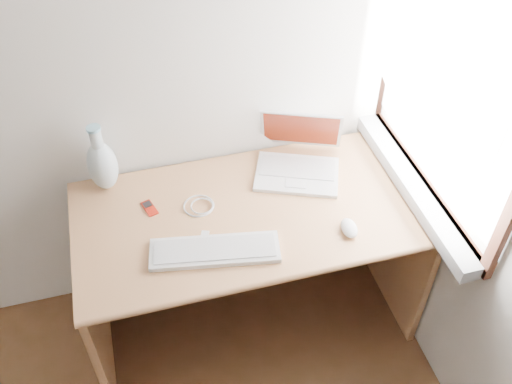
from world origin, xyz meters
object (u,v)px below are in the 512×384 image
object	(u,v)px
desk	(246,231)
external_keyboard	(215,250)
vase	(102,164)
laptop	(294,159)

from	to	relation	value
desk	external_keyboard	world-z (taller)	external_keyboard
vase	external_keyboard	bearing A→B (deg)	-52.72
external_keyboard	desk	bearing A→B (deg)	64.98
desk	laptop	size ratio (longest dim) A/B	3.40
desk	laptop	bearing A→B (deg)	23.62
laptop	vase	world-z (taller)	vase
external_keyboard	vase	distance (m)	0.60
laptop	external_keyboard	bearing A→B (deg)	-116.62
laptop	vase	xyz separation A→B (m)	(-0.78, 0.10, 0.07)
laptop	external_keyboard	distance (m)	0.57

